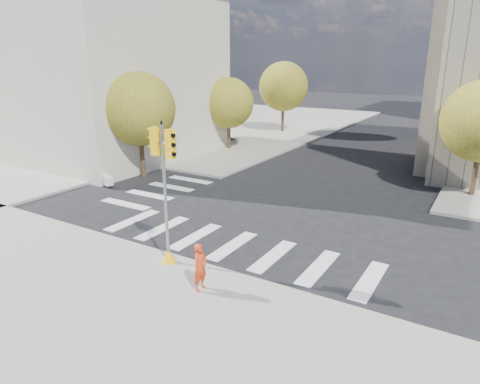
# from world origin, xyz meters

# --- Properties ---
(ground) EXTENTS (160.00, 160.00, 0.00)m
(ground) POSITION_xyz_m (0.00, 0.00, 0.00)
(ground) COLOR black
(ground) RESTS_ON ground
(sidewalk_far_left) EXTENTS (28.00, 40.00, 0.15)m
(sidewalk_far_left) POSITION_xyz_m (-20.00, 26.00, 0.07)
(sidewalk_far_left) COLOR gray
(sidewalk_far_left) RESTS_ON ground
(classical_building) EXTENTS (19.00, 15.00, 12.70)m
(classical_building) POSITION_xyz_m (-20.00, 8.00, 6.44)
(classical_building) COLOR beige
(classical_building) RESTS_ON ground
(tree_lw_near) EXTENTS (4.40, 4.40, 6.41)m
(tree_lw_near) POSITION_xyz_m (-10.50, 4.00, 4.20)
(tree_lw_near) COLOR #382616
(tree_lw_near) RESTS_ON ground
(tree_lw_mid) EXTENTS (4.00, 4.00, 5.77)m
(tree_lw_mid) POSITION_xyz_m (-10.50, 14.00, 3.76)
(tree_lw_mid) COLOR #382616
(tree_lw_mid) RESTS_ON ground
(tree_lw_far) EXTENTS (4.80, 4.80, 6.95)m
(tree_lw_far) POSITION_xyz_m (-10.50, 24.00, 4.54)
(tree_lw_far) COLOR #382616
(tree_lw_far) RESTS_ON ground
(traffic_signal) EXTENTS (1.08, 0.56, 5.01)m
(traffic_signal) POSITION_xyz_m (-1.14, -4.60, 2.29)
(traffic_signal) COLOR yellow
(traffic_signal) RESTS_ON sidewalk_near
(photographer) EXTENTS (0.40, 0.58, 1.53)m
(photographer) POSITION_xyz_m (0.97, -5.56, 0.92)
(photographer) COLOR red
(photographer) RESTS_ON sidewalk_near
(planter_wall) EXTENTS (5.66, 2.77, 0.50)m
(planter_wall) POSITION_xyz_m (-13.00, 2.24, 0.40)
(planter_wall) COLOR silver
(planter_wall) RESTS_ON sidewalk_left_near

